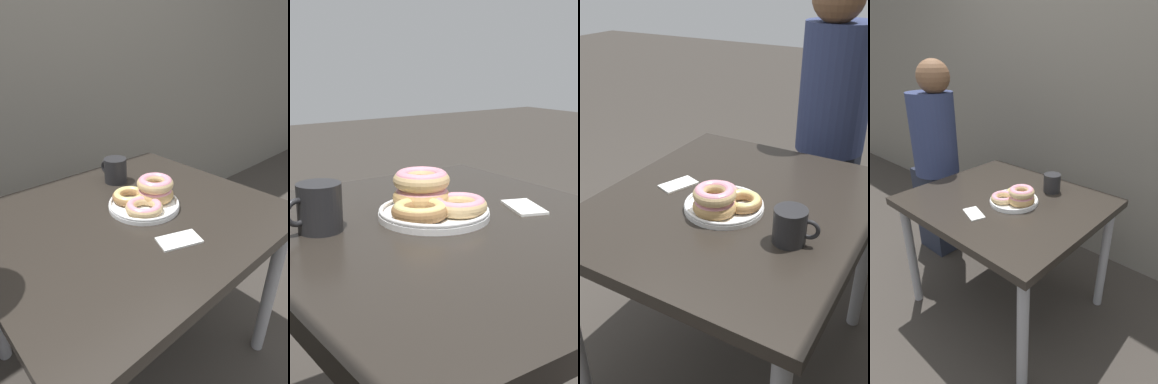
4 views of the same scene
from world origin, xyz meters
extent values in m
cube|color=slate|center=(0.00, 1.12, 1.30)|extent=(8.00, 0.05, 2.60)
cube|color=#28231E|center=(0.00, 0.28, 0.69)|extent=(0.98, 0.84, 0.04)
cylinder|color=#99999E|center=(0.43, -0.08, 0.34)|extent=(0.05, 0.05, 0.67)
cylinder|color=#99999E|center=(0.43, 0.64, 0.34)|extent=(0.05, 0.05, 0.67)
cylinder|color=white|center=(0.06, 0.28, 0.72)|extent=(0.25, 0.25, 0.01)
torus|color=white|center=(0.06, 0.28, 0.73)|extent=(0.25, 0.25, 0.01)
torus|color=tan|center=(0.11, 0.28, 0.75)|extent=(0.15, 0.15, 0.04)
torus|color=pink|center=(0.11, 0.28, 0.75)|extent=(0.14, 0.14, 0.03)
torus|color=#9E7042|center=(0.04, 0.33, 0.74)|extent=(0.17, 0.17, 0.03)
torus|color=#E0D17F|center=(0.04, 0.33, 0.75)|extent=(0.16, 0.16, 0.03)
torus|color=#D6B27A|center=(0.02, 0.24, 0.74)|extent=(0.16, 0.16, 0.03)
torus|color=pink|center=(0.02, 0.24, 0.75)|extent=(0.15, 0.15, 0.03)
torus|color=#D6B27A|center=(0.11, 0.28, 0.79)|extent=(0.17, 0.17, 0.04)
torus|color=pink|center=(0.11, 0.28, 0.80)|extent=(0.16, 0.16, 0.03)
cylinder|color=#232326|center=(0.12, 0.52, 0.76)|extent=(0.09, 0.09, 0.10)
cylinder|color=#382114|center=(0.12, 0.52, 0.81)|extent=(0.08, 0.08, 0.00)
torus|color=#232326|center=(0.12, 0.57, 0.76)|extent=(0.02, 0.06, 0.06)
cube|color=white|center=(0.00, 0.06, 0.71)|extent=(0.14, 0.11, 0.01)
camera|label=1|loc=(-0.56, -0.40, 1.23)|focal=28.00mm
camera|label=2|loc=(-0.87, 0.94, 1.07)|focal=50.00mm
camera|label=3|loc=(1.06, 0.86, 1.38)|focal=40.00mm
camera|label=4|loc=(0.98, -0.75, 1.41)|focal=28.00mm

